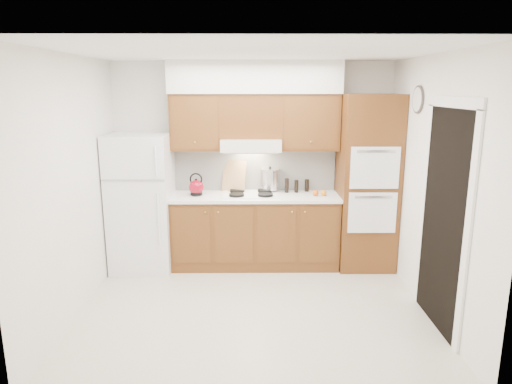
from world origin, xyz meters
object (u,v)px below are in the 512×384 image
fridge (142,202)px  kettle (196,187)px  oven_cabinet (367,183)px  stock_pot (270,179)px

fridge → kettle: fridge is taller
oven_cabinet → stock_pot: 1.24m
fridge → stock_pot: fridge is taller
fridge → oven_cabinet: 2.86m
kettle → fridge: bearing=-160.0°
oven_cabinet → kettle: size_ratio=11.62×
fridge → oven_cabinet: oven_cabinet is taller
stock_pot → fridge: bearing=-170.8°
fridge → kettle: bearing=3.1°
fridge → stock_pot: (1.63, 0.26, 0.24)m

